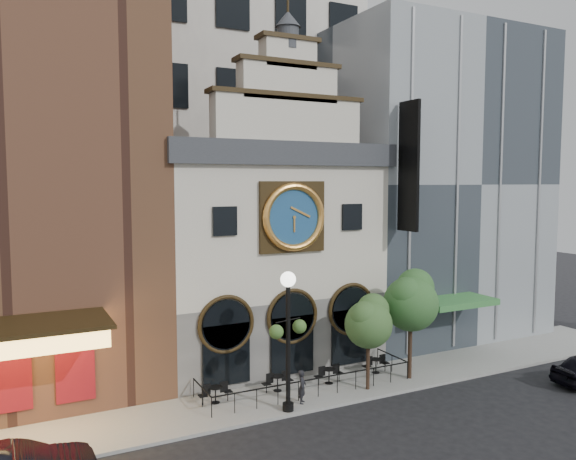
% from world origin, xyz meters
% --- Properties ---
extents(ground, '(120.00, 120.00, 0.00)m').
position_xyz_m(ground, '(0.00, 0.00, 0.00)').
color(ground, black).
rests_on(ground, ground).
extents(sidewalk, '(44.00, 5.00, 0.15)m').
position_xyz_m(sidewalk, '(0.00, 2.50, 0.07)').
color(sidewalk, gray).
rests_on(sidewalk, ground).
extents(clock_building, '(12.60, 8.78, 18.65)m').
position_xyz_m(clock_building, '(0.00, 7.82, 6.69)').
color(clock_building, '#605E5B').
rests_on(clock_building, ground).
extents(theater_building, '(14.00, 15.60, 25.00)m').
position_xyz_m(theater_building, '(-13.00, 9.96, 12.60)').
color(theater_building, brown).
rests_on(theater_building, ground).
extents(retail_building, '(14.00, 14.40, 20.00)m').
position_xyz_m(retail_building, '(12.99, 9.99, 10.14)').
color(retail_building, gray).
rests_on(retail_building, ground).
extents(office_tower, '(20.00, 16.00, 40.00)m').
position_xyz_m(office_tower, '(0.00, 20.00, 20.00)').
color(office_tower, beige).
rests_on(office_tower, ground).
extents(cafe_railing, '(10.60, 2.60, 0.90)m').
position_xyz_m(cafe_railing, '(0.00, 2.50, 0.60)').
color(cafe_railing, black).
rests_on(cafe_railing, sidewalk).
extents(bistro_0, '(1.58, 0.68, 0.90)m').
position_xyz_m(bistro_0, '(-4.61, 2.67, 0.61)').
color(bistro_0, black).
rests_on(bistro_0, sidewalk).
extents(bistro_1, '(1.58, 0.68, 0.90)m').
position_xyz_m(bistro_1, '(-1.40, 2.73, 0.61)').
color(bistro_1, black).
rests_on(bistro_1, sidewalk).
extents(bistro_2, '(1.58, 0.68, 0.90)m').
position_xyz_m(bistro_2, '(1.36, 2.48, 0.61)').
color(bistro_2, black).
rests_on(bistro_2, sidewalk).
extents(bistro_3, '(1.58, 0.68, 0.90)m').
position_xyz_m(bistro_3, '(4.42, 2.72, 0.61)').
color(bistro_3, black).
rests_on(bistro_3, sidewalk).
extents(pedestrian, '(0.63, 0.67, 1.54)m').
position_xyz_m(pedestrian, '(-1.04, 0.88, 0.92)').
color(pedestrian, black).
rests_on(pedestrian, sidewalk).
extents(lamppost, '(1.96, 0.98, 6.26)m').
position_xyz_m(lamppost, '(-2.00, 0.40, 4.02)').
color(lamppost, black).
rests_on(lamppost, sidewalk).
extents(tree_left, '(2.43, 2.34, 4.68)m').
position_xyz_m(tree_left, '(2.71, 1.00, 3.58)').
color(tree_left, '#382619').
rests_on(tree_left, sidewalk).
extents(tree_right, '(2.94, 2.83, 5.66)m').
position_xyz_m(tree_right, '(5.56, 1.33, 4.30)').
color(tree_right, '#382619').
rests_on(tree_right, sidewalk).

